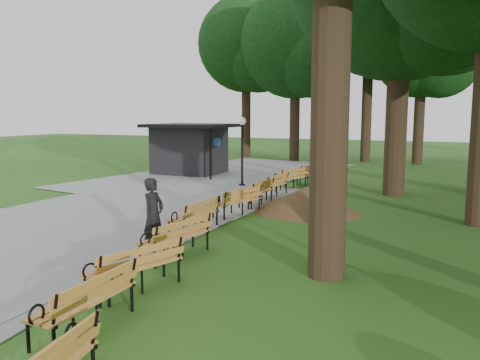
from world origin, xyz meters
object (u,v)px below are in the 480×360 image
at_px(bench_9, 311,174).
at_px(bench_2, 134,267).
at_px(dirt_mound, 306,200).
at_px(bench_1, 84,301).
at_px(bench_4, 194,215).
at_px(kiosk, 190,149).
at_px(lamp_post, 242,137).
at_px(bench_3, 175,237).
at_px(bench_7, 271,185).
at_px(bench_6, 256,193).
at_px(bench_8, 289,178).
at_px(person, 153,215).
at_px(bench_5, 237,201).

bearing_deg(bench_9, bench_2, 36.34).
height_order(dirt_mound, bench_1, bench_1).
bearing_deg(bench_4, dirt_mound, 154.45).
xyz_separation_m(kiosk, lamp_post, (4.18, -2.94, 0.84)).
relative_size(bench_1, bench_9, 1.00).
xyz_separation_m(bench_3, bench_7, (-0.65, 8.01, 0.00)).
xyz_separation_m(dirt_mound, bench_7, (-1.96, 2.28, 0.03)).
height_order(bench_1, bench_7, same).
xyz_separation_m(bench_2, bench_4, (-1.10, 4.19, 0.00)).
bearing_deg(bench_3, dirt_mound, 179.83).
relative_size(bench_3, bench_4, 1.00).
distance_m(bench_1, bench_2, 1.61).
xyz_separation_m(bench_3, bench_6, (-0.57, 6.23, 0.00)).
bearing_deg(dirt_mound, kiosk, 138.53).
bearing_deg(bench_8, bench_3, 24.97).
height_order(bench_1, bench_4, same).
bearing_deg(bench_4, bench_2, 18.39).
height_order(kiosk, bench_8, kiosk).
height_order(person, bench_3, person).
bearing_deg(bench_8, person, 21.46).
bearing_deg(lamp_post, bench_8, 8.46).
relative_size(lamp_post, bench_8, 1.54).
bearing_deg(lamp_post, bench_4, -75.89).
height_order(person, lamp_post, lamp_post).
distance_m(lamp_post, bench_1, 14.17).
bearing_deg(lamp_post, bench_6, -60.88).
bearing_deg(dirt_mound, bench_9, 103.55).
relative_size(bench_4, bench_5, 1.00).
bearing_deg(bench_1, bench_9, -176.94).
bearing_deg(person, lamp_post, 15.17).
bearing_deg(kiosk, bench_9, -7.23).
bearing_deg(bench_1, lamp_post, -166.30).
relative_size(bench_4, bench_6, 1.00).
relative_size(person, bench_3, 0.88).
distance_m(bench_4, bench_6, 4.10).
bearing_deg(bench_1, kiosk, -155.70).
xyz_separation_m(lamp_post, bench_9, (2.49, 1.97, -1.68)).
xyz_separation_m(bench_2, bench_8, (-1.09, 12.37, 0.00)).
distance_m(bench_2, bench_4, 4.33).
bearing_deg(kiosk, person, -63.03).
xyz_separation_m(dirt_mound, bench_9, (-1.51, 6.25, 0.03)).
height_order(lamp_post, bench_4, lamp_post).
xyz_separation_m(person, bench_6, (0.06, 6.08, -0.40)).
height_order(bench_4, bench_5, same).
bearing_deg(bench_5, bench_2, 24.97).
xyz_separation_m(lamp_post, bench_5, (2.19, -5.56, -1.68)).
relative_size(dirt_mound, bench_7, 1.50).
bearing_deg(bench_2, bench_4, -145.78).
bearing_deg(bench_8, bench_6, 22.79).
bearing_deg(bench_9, bench_3, 34.85).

